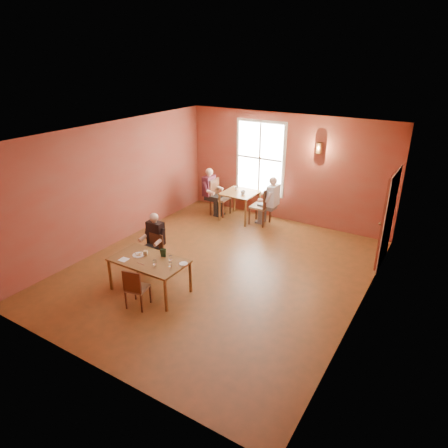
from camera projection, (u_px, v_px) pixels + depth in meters
The scene contains 29 objects.
ground at pixel (219, 270), 8.86m from camera, with size 6.00×7.00×0.01m, color brown.
wall_back at pixel (286, 169), 11.01m from camera, with size 6.00×0.04×3.00m, color brown.
wall_front at pixel (85, 284), 5.53m from camera, with size 6.00×0.04×3.00m, color brown.
wall_left at pixel (115, 184), 9.71m from camera, with size 0.04×7.00×3.00m, color brown.
wall_right at pixel (367, 240), 6.83m from camera, with size 0.04×7.00×3.00m, color brown.
ceiling at pixel (219, 135), 7.67m from camera, with size 6.00×7.00×0.04m, color white.
window at pixel (260, 158), 11.27m from camera, with size 1.36×0.10×1.96m, color white.
door at pixel (386, 219), 8.84m from camera, with size 0.12×1.04×2.10m, color maroon.
wall_sconce at pixel (319, 148), 10.22m from camera, with size 0.16×0.16×0.28m, color brown.
main_table at pixel (150, 275), 7.98m from camera, with size 1.51×0.85×0.71m, color brown, non-canonical shape.
chair_diner_main at pixel (152, 254), 8.71m from camera, with size 0.37×0.37×0.83m, color brown, non-canonical shape.
diner_main at pixel (151, 246), 8.60m from camera, with size 0.49×0.49×1.23m, color #36241F, non-canonical shape.
chair_empty at pixel (137, 287), 7.47m from camera, with size 0.37×0.37×0.83m, color #623214, non-canonical shape.
plate_food at pixel (139, 255), 8.00m from camera, with size 0.25×0.25×0.03m, color white.
sandwich at pixel (146, 254), 7.98m from camera, with size 0.08×0.07×0.09m, color tan.
goblet_a at pixel (170, 259), 7.68m from camera, with size 0.07×0.07×0.18m, color white, non-canonical shape.
goblet_b at pixel (170, 266), 7.45m from camera, with size 0.07×0.07×0.17m, color white, non-canonical shape.
goblet_c at pixel (155, 263), 7.52m from camera, with size 0.07×0.07×0.17m, color white, non-canonical shape.
menu_stand at pixel (163, 253), 7.91m from camera, with size 0.11×0.05×0.18m, color #1D3B21.
knife at pixel (141, 264), 7.68m from camera, with size 0.19×0.02×0.00m, color silver.
napkin at pixel (124, 259), 7.84m from camera, with size 0.17×0.17×0.01m, color white.
side_plate at pixel (183, 264), 7.67m from camera, with size 0.17×0.17×0.01m, color white.
second_table at pixel (240, 206), 11.46m from camera, with size 0.92×0.92×0.81m, color brown, non-canonical shape.
chair_diner_white at pixel (260, 206), 11.09m from camera, with size 0.47×0.47×1.07m, color brown, non-canonical shape.
diner_white at pixel (261, 201), 11.02m from camera, with size 0.54×0.54×1.34m, color white, non-canonical shape.
chair_diner_maroon at pixel (220, 197), 11.72m from camera, with size 0.47×0.47×1.06m, color brown, non-canonical shape.
diner_maroon at pixel (220, 193), 11.68m from camera, with size 0.54×0.54×1.34m, color #561418, non-canonical shape.
cup_a at pixel (243, 193), 11.10m from camera, with size 0.13×0.13×0.10m, color white.
cup_b at pixel (236, 188), 11.47m from camera, with size 0.11×0.11×0.10m, color white.
Camera 1 is at (4.13, -6.53, 4.46)m, focal length 32.00 mm.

